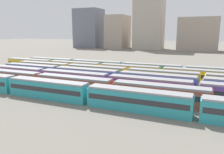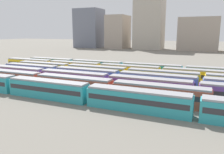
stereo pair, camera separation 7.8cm
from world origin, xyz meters
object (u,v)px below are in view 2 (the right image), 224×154
train_track_2 (196,91)px  train_track_3 (119,78)px  train_track_0 (197,107)px  train_track_5 (100,69)px  train_track_1 (74,85)px  train_track_6 (123,68)px  train_track_4 (202,81)px

train_track_2 → train_track_3: 19.06m
train_track_0 → train_track_5: same height
train_track_2 → train_track_3: size_ratio=1.51×
train_track_3 → train_track_1: bearing=-122.6°
train_track_0 → train_track_1: same height
train_track_1 → train_track_3: same height
train_track_5 → train_track_6: size_ratio=1.00×
train_track_6 → train_track_0: bearing=-52.5°
train_track_1 → train_track_2: bearing=11.8°
train_track_2 → train_track_3: bearing=164.2°
train_track_2 → train_track_5: bearing=151.6°
train_track_0 → train_track_6: bearing=127.5°
train_track_6 → train_track_4: bearing=-23.3°
train_track_0 → train_track_2: size_ratio=1.00×
train_track_3 → train_track_4: size_ratio=0.66×
train_track_3 → train_track_0: bearing=-39.5°
train_track_1 → train_track_3: (6.66, 10.40, 0.00)m
train_track_2 → train_track_4: bearing=85.3°
train_track_0 → train_track_6: (-23.97, 31.20, 0.00)m
train_track_3 → train_track_5: same height
train_track_3 → train_track_5: 14.75m
train_track_2 → train_track_4: same height
train_track_4 → train_track_6: same height
train_track_4 → train_track_5: bearing=170.1°
train_track_3 → train_track_6: size_ratio=1.00×
train_track_0 → train_track_2: (-0.62, 10.40, 0.00)m
train_track_5 → train_track_3: bearing=-44.8°
train_track_5 → train_track_6: 7.54m
train_track_4 → train_track_5: same height
train_track_0 → train_track_3: 24.55m
train_track_0 → train_track_3: size_ratio=1.51×
train_track_1 → train_track_6: size_ratio=0.75×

